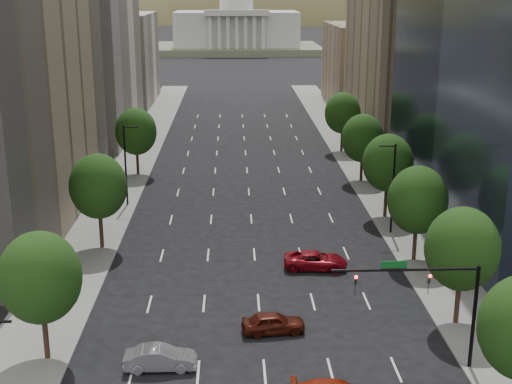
{
  "coord_description": "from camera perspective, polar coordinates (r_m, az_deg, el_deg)",
  "views": [
    {
      "loc": [
        -1.88,
        -8.75,
        23.28
      ],
      "look_at": [
        -0.1,
        42.84,
        8.0
      ],
      "focal_mm": 48.96,
      "sensor_mm": 36.0,
      "label": 1
    }
  ],
  "objects": [
    {
      "name": "car_silver",
      "position": [
        45.59,
        -7.82,
        -13.3
      ],
      "size": [
        4.58,
        1.67,
        1.5
      ],
      "primitive_type": "imported",
      "rotation": [
        0.0,
        0.0,
        1.59
      ],
      "color": "gray",
      "rests_on": "ground"
    },
    {
      "name": "tree_right_4",
      "position": [
        86.13,
        8.71,
        4.36
      ],
      "size": [
        5.2,
        5.2,
        8.46
      ],
      "color": "#382316",
      "rests_on": "ground"
    },
    {
      "name": "tree_left_1",
      "position": [
        64.33,
        -12.77,
        0.45
      ],
      "size": [
        5.2,
        5.2,
        8.97
      ],
      "color": "#382316",
      "rests_on": "ground"
    },
    {
      "name": "filler_left",
      "position": [
        147.28,
        -11.2,
        10.62
      ],
      "size": [
        14.0,
        26.0,
        18.0
      ],
      "primitive_type": "cube",
      "color": "beige",
      "rests_on": "ground"
    },
    {
      "name": "capitol",
      "position": [
        258.88,
        -1.6,
        13.23
      ],
      "size": [
        60.0,
        40.0,
        35.2
      ],
      "color": "#596647",
      "rests_on": "ground"
    },
    {
      "name": "car_maroon",
      "position": [
        49.43,
        1.43,
        -10.63
      ],
      "size": [
        4.59,
        2.25,
        1.51
      ],
      "primitive_type": "imported",
      "rotation": [
        0.0,
        0.0,
        1.68
      ],
      "color": "#46150B",
      "rests_on": "ground"
    },
    {
      "name": "streetlight_ln",
      "position": [
        76.9,
        -10.57,
        2.33
      ],
      "size": [
        1.7,
        0.2,
        9.0
      ],
      "color": "black",
      "rests_on": "ground"
    },
    {
      "name": "tree_right_3",
      "position": [
        72.67,
        10.71,
        2.35
      ],
      "size": [
        5.2,
        5.2,
        8.89
      ],
      "color": "#382316",
      "rests_on": "ground"
    },
    {
      "name": "filler_right",
      "position": [
        145.09,
        8.85,
        10.25
      ],
      "size": [
        14.0,
        26.0,
        16.0
      ],
      "primitive_type": "cube",
      "color": "#8C7759",
      "rests_on": "ground"
    },
    {
      "name": "tree_right_2",
      "position": [
        61.53,
        13.07,
        -0.65
      ],
      "size": [
        5.2,
        5.2,
        8.61
      ],
      "color": "#382316",
      "rests_on": "ground"
    },
    {
      "name": "tree_right_5",
      "position": [
        101.55,
        7.09,
        6.42
      ],
      "size": [
        5.2,
        5.2,
        8.75
      ],
      "color": "#382316",
      "rests_on": "ground"
    },
    {
      "name": "parking_tan_right",
      "position": [
        112.33,
        12.14,
        11.9
      ],
      "size": [
        14.0,
        30.0,
        30.0
      ],
      "primitive_type": "cube",
      "color": "#8C7759",
      "rests_on": "ground"
    },
    {
      "name": "midrise_cream_left",
      "position": [
        114.27,
        -14.02,
        13.12
      ],
      "size": [
        14.0,
        30.0,
        35.0
      ],
      "primitive_type": "cube",
      "color": "beige",
      "rests_on": "ground"
    },
    {
      "name": "car_red_far",
      "position": [
        60.11,
        4.88,
        -5.58
      ],
      "size": [
        5.61,
        2.93,
        1.51
      ],
      "primitive_type": "imported",
      "rotation": [
        0.0,
        0.0,
        1.49
      ],
      "color": "maroon",
      "rests_on": "ground"
    },
    {
      "name": "sidewalk_left",
      "position": [
        73.83,
        -12.52,
        -2.24
      ],
      "size": [
        6.0,
        200.0,
        0.15
      ],
      "primitive_type": "cube",
      "color": "slate",
      "rests_on": "ground"
    },
    {
      "name": "sidewalk_right",
      "position": [
        74.62,
        11.6,
        -1.98
      ],
      "size": [
        6.0,
        200.0,
        0.15
      ],
      "primitive_type": "cube",
      "color": "slate",
      "rests_on": "ground"
    },
    {
      "name": "tree_left_2",
      "position": [
        89.35,
        -9.77,
        4.89
      ],
      "size": [
        5.2,
        5.2,
        8.68
      ],
      "color": "#382316",
      "rests_on": "ground"
    },
    {
      "name": "traffic_signal",
      "position": [
        44.53,
        14.53,
        -8.07
      ],
      "size": [
        9.12,
        0.4,
        7.38
      ],
      "color": "black",
      "rests_on": "ground"
    },
    {
      "name": "tree_left_0",
      "position": [
        45.99,
        -17.22,
        -6.71
      ],
      "size": [
        5.2,
        5.2,
        8.75
      ],
      "color": "#382316",
      "rests_on": "ground"
    },
    {
      "name": "streetlight_rn",
      "position": [
        68.11,
        11.09,
        0.47
      ],
      "size": [
        1.7,
        0.2,
        9.0
      ],
      "color": "black",
      "rests_on": "ground"
    },
    {
      "name": "tree_right_1",
      "position": [
        50.62,
        16.49,
        -4.49
      ],
      "size": [
        5.2,
        5.2,
        8.75
      ],
      "color": "#382316",
      "rests_on": "ground"
    },
    {
      "name": "foothills",
      "position": [
        612.29,
        1.48,
        10.76
      ],
      "size": [
        720.0,
        413.0,
        263.0
      ],
      "color": "brown",
      "rests_on": "ground"
    }
  ]
}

